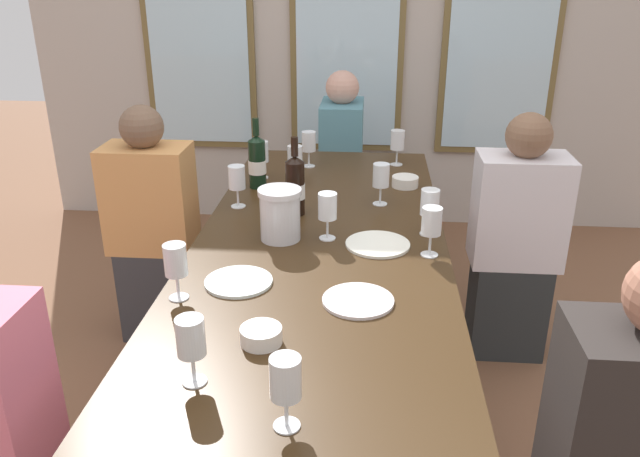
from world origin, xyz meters
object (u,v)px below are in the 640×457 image
(white_plate_2, at_px, (378,244))
(wine_bottle_0, at_px, (257,162))
(wine_bottle_1, at_px, (295,185))
(wine_glass_0, at_px, (191,339))
(white_plate_0, at_px, (239,282))
(wine_glass_5, at_px, (327,209))
(seated_person_3, at_px, (515,245))
(wine_glass_11, at_px, (295,158))
(tasting_bowl_1, at_px, (261,335))
(seated_person_4, at_px, (341,170))
(wine_glass_10, at_px, (430,203))
(wine_glass_4, at_px, (397,141))
(dining_table, at_px, (316,280))
(wine_glass_9, at_px, (309,143))
(wine_glass_8, at_px, (432,222))
(wine_glass_1, at_px, (261,154))
(wine_glass_3, at_px, (237,180))
(wine_glass_7, at_px, (175,261))
(seated_person_2, at_px, (153,232))
(wine_glass_6, at_px, (286,381))
(wine_glass_2, at_px, (381,177))
(metal_pitcher, at_px, (280,214))
(white_plate_1, at_px, (358,300))
(tasting_bowl_0, at_px, (405,182))

(white_plate_2, distance_m, wine_bottle_0, 0.80)
(wine_bottle_1, relative_size, wine_glass_0, 1.80)
(white_plate_0, relative_size, wine_glass_5, 1.22)
(seated_person_3, bearing_deg, wine_glass_11, 172.33)
(tasting_bowl_1, relative_size, seated_person_4, 0.10)
(wine_bottle_0, xyz_separation_m, wine_glass_10, (0.72, -0.47, 0.00))
(wine_glass_4, bearing_deg, wine_glass_11, -145.29)
(seated_person_3, bearing_deg, white_plate_2, -138.98)
(dining_table, distance_m, tasting_bowl_1, 0.51)
(wine_glass_9, xyz_separation_m, seated_person_4, (0.13, 0.62, -0.33))
(wine_glass_9, bearing_deg, wine_glass_4, 8.34)
(tasting_bowl_1, xyz_separation_m, wine_glass_8, (0.48, 0.58, 0.10))
(wine_glass_11, bearing_deg, wine_bottle_0, -156.98)
(wine_glass_0, relative_size, wine_glass_11, 1.00)
(dining_table, relative_size, wine_glass_4, 15.40)
(wine_glass_1, distance_m, wine_glass_10, 0.94)
(tasting_bowl_1, relative_size, seated_person_3, 0.10)
(wine_glass_3, bearing_deg, wine_glass_5, -37.22)
(wine_bottle_0, bearing_deg, white_plate_2, -47.95)
(wine_glass_7, bearing_deg, white_plate_0, 34.62)
(wine_glass_1, bearing_deg, seated_person_2, -159.40)
(wine_bottle_0, relative_size, wine_glass_10, 1.78)
(seated_person_3, bearing_deg, seated_person_2, 179.54)
(dining_table, bearing_deg, wine_glass_5, 82.93)
(white_plate_0, xyz_separation_m, wine_glass_4, (0.53, 1.30, 0.12))
(wine_glass_11, bearing_deg, wine_glass_6, -83.81)
(wine_glass_7, relative_size, seated_person_4, 0.16)
(wine_bottle_0, bearing_deg, wine_glass_6, -77.82)
(wine_glass_4, distance_m, wine_glass_7, 1.57)
(wine_bottle_1, distance_m, seated_person_4, 1.31)
(wine_glass_1, relative_size, wine_glass_3, 1.00)
(wine_glass_6, distance_m, seated_person_2, 1.74)
(wine_glass_7, bearing_deg, wine_glass_0, -68.62)
(wine_glass_6, bearing_deg, wine_glass_2, 81.50)
(wine_bottle_1, bearing_deg, wine_glass_2, 21.80)
(wine_glass_0, height_order, wine_glass_3, same)
(wine_glass_2, bearing_deg, tasting_bowl_1, -106.54)
(metal_pitcher, height_order, seated_person_4, seated_person_4)
(tasting_bowl_1, relative_size, wine_glass_0, 0.64)
(wine_glass_1, distance_m, wine_glass_4, 0.68)
(white_plate_1, distance_m, tasting_bowl_0, 1.08)
(wine_glass_4, bearing_deg, wine_bottle_1, -121.03)
(tasting_bowl_1, relative_size, wine_glass_8, 0.64)
(wine_glass_3, relative_size, seated_person_4, 0.16)
(wine_glass_8, distance_m, wine_glass_10, 0.18)
(wine_glass_1, relative_size, seated_person_4, 0.16)
(seated_person_2, height_order, seated_person_4, same)
(wine_glass_0, bearing_deg, wine_glass_9, 86.73)
(tasting_bowl_0, bearing_deg, white_plate_1, -99.62)
(wine_glass_9, bearing_deg, wine_glass_3, -112.08)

